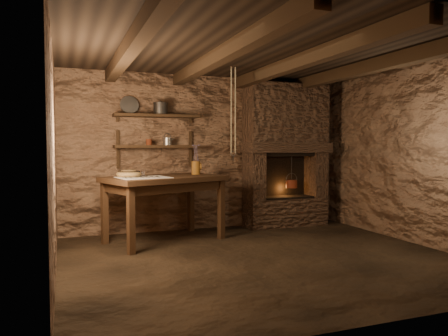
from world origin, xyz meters
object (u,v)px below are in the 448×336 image
object	(u,v)px
wooden_bowl	(129,174)
red_pot	(292,183)
iron_stockpot	(161,109)
stoneware_jug	(196,161)
work_table	(165,206)

from	to	relation	value
wooden_bowl	red_pot	bearing A→B (deg)	8.57
wooden_bowl	iron_stockpot	bearing A→B (deg)	43.76
stoneware_jug	iron_stockpot	distance (m)	0.94
work_table	wooden_bowl	xyz separation A→B (m)	(-0.47, 0.02, 0.45)
iron_stockpot	red_pot	world-z (taller)	iron_stockpot
work_table	stoneware_jug	bearing A→B (deg)	3.66
work_table	red_pot	size ratio (longest dim) A/B	3.28
iron_stockpot	work_table	bearing A→B (deg)	-97.69
work_table	wooden_bowl	world-z (taller)	wooden_bowl
stoneware_jug	iron_stockpot	size ratio (longest dim) A/B	2.11
stoneware_jug	iron_stockpot	xyz separation A→B (m)	(-0.44, 0.33, 0.77)
stoneware_jug	wooden_bowl	size ratio (longest dim) A/B	1.31
stoneware_jug	work_table	bearing A→B (deg)	-135.20
work_table	wooden_bowl	bearing A→B (deg)	158.12
stoneware_jug	iron_stockpot	world-z (taller)	iron_stockpot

